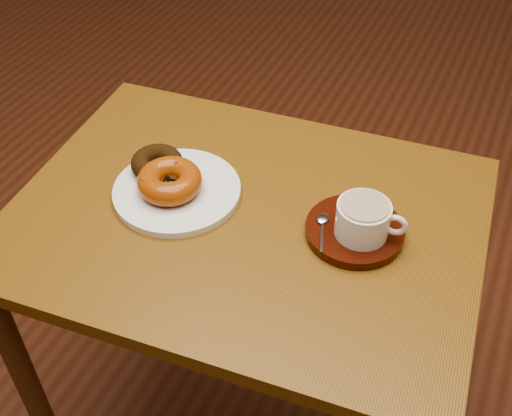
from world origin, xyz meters
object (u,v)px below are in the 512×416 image
at_px(donut_plate, 177,191).
at_px(saucer, 355,231).
at_px(coffee_cup, 364,219).
at_px(cafe_table, 246,260).

bearing_deg(donut_plate, saucer, 6.14).
bearing_deg(coffee_cup, saucer, 143.76).
xyz_separation_m(donut_plate, coffee_cup, (0.33, 0.03, 0.04)).
height_order(saucer, coffee_cup, coffee_cup).
bearing_deg(saucer, cafe_table, -171.19).
xyz_separation_m(saucer, coffee_cup, (0.01, -0.01, 0.04)).
height_order(donut_plate, saucer, saucer).
distance_m(donut_plate, coffee_cup, 0.34).
relative_size(cafe_table, saucer, 5.18).
xyz_separation_m(donut_plate, saucer, (0.32, 0.03, 0.00)).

